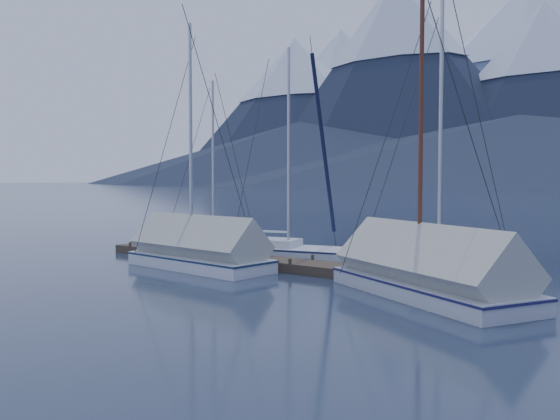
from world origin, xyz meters
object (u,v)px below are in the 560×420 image
Objects in this scene: sailboat_open_mid at (300,255)px; sailboat_covered_near at (415,276)px; person at (385,245)px; sailboat_open_right at (451,271)px; sailboat_covered_far at (189,254)px; sailboat_open_left at (221,247)px.

sailboat_open_mid is 0.97× the size of sailboat_covered_near.
sailboat_open_mid reaches higher than person.
sailboat_open_right is 9.64m from sailboat_covered_far.
sailboat_open_mid is at bearing 175.55° from sailboat_open_right.
sailboat_open_right is 1.05× the size of sailboat_covered_near.
sailboat_covered_far is 7.52m from person.
sailboat_open_right is at bearing 95.34° from sailboat_covered_near.
sailboat_covered_near reaches higher than sailboat_open_mid.
sailboat_open_left reaches higher than person.
sailboat_open_right reaches higher than person.
sailboat_open_right reaches higher than sailboat_covered_near.
person is at bearing -133.75° from sailboat_open_right.
sailboat_open_left is 5.64× the size of person.
sailboat_open_left is at bearing 120.45° from sailboat_covered_far.
person is at bearing 17.62° from sailboat_covered_far.
sailboat_covered_far reaches higher than person.
sailboat_open_right reaches higher than sailboat_open_left.
sailboat_open_mid is at bearing 150.39° from sailboat_covered_near.
sailboat_open_left is 0.87× the size of sailboat_covered_far.
sailboat_open_right is at bearing -2.80° from sailboat_open_left.
sailboat_covered_far is 6.50× the size of person.
sailboat_open_mid is (4.61, -0.03, 0.02)m from sailboat_open_left.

